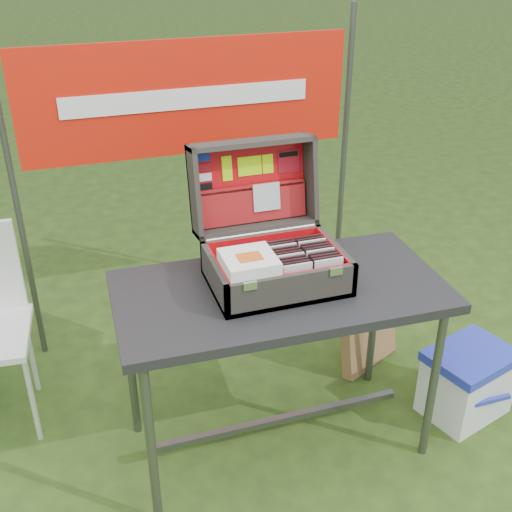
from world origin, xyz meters
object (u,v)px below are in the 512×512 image
object	(u,v)px
table	(279,369)
suitcase	(272,222)
cooler	(467,382)
cardboard_box	(368,330)

from	to	relation	value
table	suitcase	size ratio (longest dim) A/B	2.44
table	cooler	size ratio (longest dim) A/B	3.35
table	cardboard_box	size ratio (longest dim) A/B	3.19
cooler	cardboard_box	xyz separation A→B (m)	(-0.27, 0.48, 0.03)
suitcase	cardboard_box	distance (m)	1.10
table	suitcase	world-z (taller)	suitcase
table	cardboard_box	bearing A→B (deg)	33.53
table	cardboard_box	xyz separation A→B (m)	(0.63, 0.39, -0.20)
table	cardboard_box	world-z (taller)	table
suitcase	cardboard_box	bearing A→B (deg)	25.38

